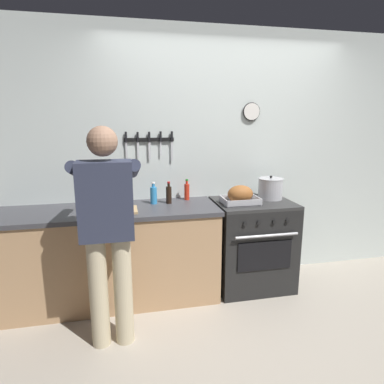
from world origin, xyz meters
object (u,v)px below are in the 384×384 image
object	(u,v)px
roasting_pan	(240,195)
cutting_board	(117,211)
bottle_vinegar	(96,194)
bottle_wine_red	(111,192)
stove	(252,244)
stock_pot	(270,188)
person_cook	(107,225)
bottle_soy_sauce	(169,194)
bottle_dish_soap	(154,195)
bottle_hot_sauce	(187,191)

from	to	relation	value
roasting_pan	cutting_board	size ratio (longest dim) A/B	0.98
bottle_vinegar	bottle_wine_red	bearing A→B (deg)	-42.21
stove	bottle_vinegar	xyz separation A→B (m)	(-1.53, 0.23, 0.55)
stock_pot	bottle_vinegar	xyz separation A→B (m)	(-1.74, 0.16, -0.01)
cutting_board	bottle_vinegar	xyz separation A→B (m)	(-0.20, 0.33, 0.09)
person_cook	bottle_vinegar	distance (m)	0.87
roasting_pan	stove	bearing A→B (deg)	21.09
bottle_vinegar	bottle_soy_sauce	distance (m)	0.70
bottle_vinegar	bottle_dish_soap	distance (m)	0.56
bottle_soy_sauce	bottle_wine_red	distance (m)	0.54
bottle_soy_sauce	cutting_board	bearing A→B (deg)	-158.07
bottle_wine_red	bottle_hot_sauce	bearing A→B (deg)	8.88
person_cook	cutting_board	size ratio (longest dim) A/B	4.61
bottle_wine_red	stove	bearing A→B (deg)	-3.90
stove	bottle_dish_soap	world-z (taller)	bottle_dish_soap
stove	bottle_hot_sauce	size ratio (longest dim) A/B	4.27
stove	bottle_dish_soap	distance (m)	1.13
roasting_pan	bottle_soy_sauce	distance (m)	0.69
person_cook	bottle_hot_sauce	world-z (taller)	person_cook
bottle_hot_sauce	bottle_wine_red	size ratio (longest dim) A/B	0.64
stove	person_cook	bearing A→B (deg)	-155.75
stock_pot	person_cook	bearing A→B (deg)	-156.37
person_cook	cutting_board	world-z (taller)	person_cook
cutting_board	bottle_soy_sauce	bearing A→B (deg)	21.93
roasting_pan	bottle_vinegar	xyz separation A→B (m)	(-1.36, 0.30, 0.01)
roasting_pan	bottle_dish_soap	bearing A→B (deg)	167.62
stock_pot	bottle_hot_sauce	world-z (taller)	stock_pot
stock_pot	bottle_vinegar	world-z (taller)	stock_pot
cutting_board	bottle_soy_sauce	xyz separation A→B (m)	(0.50, 0.20, 0.08)
roasting_pan	bottle_soy_sauce	size ratio (longest dim) A/B	1.64
stove	bottle_dish_soap	size ratio (longest dim) A/B	4.23
roasting_pan	person_cook	bearing A→B (deg)	-155.33
person_cook	bottle_vinegar	world-z (taller)	person_cook
person_cook	bottle_soy_sauce	world-z (taller)	person_cook
bottle_soy_sauce	roasting_pan	bearing A→B (deg)	-13.65
stove	person_cook	distance (m)	1.61
bottle_dish_soap	cutting_board	bearing A→B (deg)	-148.34
cutting_board	bottle_soy_sauce	distance (m)	0.54
bottle_soy_sauce	bottle_hot_sauce	bearing A→B (deg)	29.00
roasting_pan	cutting_board	bearing A→B (deg)	-178.22
stove	person_cook	world-z (taller)	person_cook
stock_pot	cutting_board	distance (m)	1.56
bottle_vinegar	bottle_dish_soap	xyz separation A→B (m)	(0.55, -0.12, -0.01)
bottle_dish_soap	person_cook	bearing A→B (deg)	-118.90
bottle_hot_sauce	roasting_pan	bearing A→B (deg)	-30.21
bottle_hot_sauce	person_cook	bearing A→B (deg)	-132.07
roasting_pan	bottle_soy_sauce	world-z (taller)	bottle_soy_sauce
roasting_pan	bottle_wine_red	world-z (taller)	bottle_wine_red
stove	cutting_board	xyz separation A→B (m)	(-1.33, -0.10, 0.46)
stock_pot	bottle_wine_red	distance (m)	1.59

